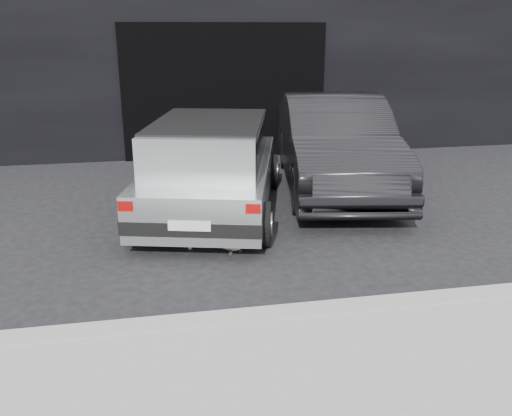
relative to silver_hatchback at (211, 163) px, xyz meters
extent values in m
plane|color=black|center=(-0.34, -0.56, -0.73)|extent=(80.00, 80.00, 0.00)
cube|color=black|center=(0.66, 5.44, 1.77)|extent=(34.00, 4.00, 5.00)
cube|color=black|center=(0.66, 3.43, 0.57)|extent=(4.00, 0.10, 2.60)
cube|color=gray|center=(0.66, -3.16, -0.67)|extent=(18.00, 0.25, 0.12)
cube|color=gray|center=(0.66, -4.36, -0.67)|extent=(18.00, 2.20, 0.11)
cube|color=#ADB1B2|center=(0.02, 0.09, -0.28)|extent=(2.44, 3.87, 0.57)
cube|color=#ADB1B2|center=(-0.02, -0.09, 0.29)|extent=(1.96, 2.67, 0.57)
cube|color=black|center=(-0.02, -0.09, 0.29)|extent=(1.95, 2.58, 0.46)
cube|color=black|center=(-0.41, -1.58, -0.36)|extent=(1.61, 0.55, 0.17)
cube|color=black|center=(0.45, 1.76, -0.36)|extent=(1.61, 0.55, 0.17)
cube|color=silver|center=(-0.43, -1.66, -0.30)|extent=(0.47, 0.13, 0.11)
cube|color=#8C0707|center=(-1.11, -1.48, -0.08)|extent=(0.17, 0.07, 0.11)
cube|color=#8C0707|center=(0.26, -1.83, -0.08)|extent=(0.17, 0.07, 0.11)
cube|color=black|center=(-0.02, -0.09, 0.59)|extent=(1.90, 2.44, 0.03)
cylinder|color=black|center=(-1.06, -0.96, -0.45)|extent=(0.33, 0.58, 0.55)
cylinder|color=slate|center=(-1.16, -0.93, -0.45)|extent=(0.09, 0.30, 0.30)
cylinder|color=black|center=(0.46, -1.35, -0.45)|extent=(0.33, 0.58, 0.55)
cylinder|color=slate|center=(0.57, -1.38, -0.45)|extent=(0.09, 0.30, 0.30)
cylinder|color=black|center=(-0.42, 1.49, -0.45)|extent=(0.33, 0.58, 0.55)
cylinder|color=slate|center=(-0.53, 1.51, -0.45)|extent=(0.09, 0.30, 0.30)
cylinder|color=black|center=(1.09, 1.10, -0.45)|extent=(0.33, 0.58, 0.55)
cylinder|color=slate|center=(1.20, 1.07, -0.45)|extent=(0.09, 0.30, 0.30)
imported|color=black|center=(2.09, 0.88, 0.01)|extent=(2.28, 4.69, 1.48)
ellipsoid|color=beige|center=(0.03, -1.38, -0.61)|extent=(0.49, 0.61, 0.21)
ellipsoid|color=beige|center=(0.09, -1.50, -0.58)|extent=(0.32, 0.32, 0.20)
ellipsoid|color=black|center=(0.16, -1.63, -0.55)|extent=(0.20, 0.19, 0.14)
sphere|color=black|center=(0.18, -1.69, -0.55)|extent=(0.06, 0.06, 0.06)
cone|color=black|center=(0.19, -1.60, -0.48)|extent=(0.07, 0.08, 0.07)
cone|color=black|center=(0.11, -1.63, -0.48)|extent=(0.07, 0.08, 0.07)
cylinder|color=black|center=(0.17, -1.49, -0.69)|extent=(0.04, 0.04, 0.07)
cylinder|color=black|center=(0.04, -1.55, -0.69)|extent=(0.04, 0.04, 0.07)
cylinder|color=black|center=(0.02, -1.20, -0.69)|extent=(0.04, 0.04, 0.07)
cylinder|color=black|center=(-0.10, -1.26, -0.69)|extent=(0.04, 0.04, 0.07)
cylinder|color=black|center=(-0.10, -1.11, -0.65)|extent=(0.25, 0.24, 0.09)
ellipsoid|color=silver|center=(-0.30, -1.16, -0.56)|extent=(0.60, 0.49, 0.23)
ellipsoid|color=silver|center=(-0.18, -1.09, -0.53)|extent=(0.31, 0.31, 0.20)
ellipsoid|color=silver|center=(-0.06, -1.03, -0.45)|extent=(0.19, 0.20, 0.14)
sphere|color=silver|center=(0.00, -1.00, -0.46)|extent=(0.06, 0.06, 0.06)
cone|color=silver|center=(-0.09, -1.00, -0.39)|extent=(0.08, 0.07, 0.07)
cone|color=silver|center=(-0.05, -1.07, -0.39)|extent=(0.08, 0.07, 0.07)
cylinder|color=silver|center=(-0.19, -1.02, -0.66)|extent=(0.04, 0.04, 0.13)
cylinder|color=silver|center=(-0.13, -1.14, -0.66)|extent=(0.04, 0.04, 0.13)
cylinder|color=silver|center=(-0.47, -1.17, -0.66)|extent=(0.04, 0.04, 0.13)
cylinder|color=silver|center=(-0.41, -1.29, -0.66)|extent=(0.04, 0.04, 0.13)
cylinder|color=silver|center=(-0.56, -1.29, -0.61)|extent=(0.23, 0.25, 0.09)
ellipsoid|color=gray|center=(-0.37, -1.22, -0.53)|extent=(0.24, 0.22, 0.10)
camera|label=1|loc=(-0.74, -7.31, 1.79)|focal=38.00mm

